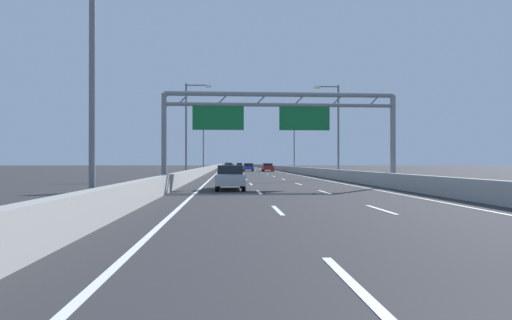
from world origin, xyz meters
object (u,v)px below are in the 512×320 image
object	(u,v)px
streetlamp_left_far	(205,140)
red_car	(268,167)
sign_gantry	(276,115)
blue_car	(248,167)
streetlamp_right_mid	(336,125)
streetlamp_left_near	(100,42)
white_car	(229,168)
silver_car	(230,177)
streetlamp_left_mid	(188,125)
black_car	(239,165)
orange_car	(228,165)
streetlamp_right_far	(293,140)
yellow_car	(229,166)

from	to	relation	value
streetlamp_left_far	red_car	size ratio (longest dim) A/B	2.04
sign_gantry	blue_car	world-z (taller)	sign_gantry
streetlamp_left_far	blue_car	distance (m)	10.72
streetlamp_right_mid	sign_gantry	bearing A→B (deg)	-117.57
streetlamp_left_near	blue_car	size ratio (longest dim) A/B	2.29
white_car	silver_car	world-z (taller)	silver_car
streetlamp_left_near	white_car	bearing A→B (deg)	85.99
streetlamp_left_mid	black_car	xyz separation A→B (m)	(7.28, 89.64, -4.66)
streetlamp_right_mid	black_car	world-z (taller)	streetlamp_right_mid
sign_gantry	white_car	xyz separation A→B (m)	(-3.10, 42.71, -4.09)
white_car	orange_car	bearing A→B (deg)	90.27
silver_car	black_car	bearing A→B (deg)	88.30
streetlamp_left_mid	streetlamp_right_mid	xyz separation A→B (m)	(14.93, 0.00, 0.00)
sign_gantry	streetlamp_right_far	distance (m)	45.79
streetlamp_left_mid	streetlamp_right_far	bearing A→B (deg)	63.74
sign_gantry	white_car	bearing A→B (deg)	94.15
sign_gantry	streetlamp_left_far	distance (m)	45.69
black_car	yellow_car	xyz separation A→B (m)	(-3.21, -25.61, 0.02)
blue_car	white_car	bearing A→B (deg)	-112.78
streetlamp_left_mid	sign_gantry	bearing A→B (deg)	-64.25
streetlamp_left_mid	blue_car	bearing A→B (deg)	78.16
orange_car	silver_car	xyz separation A→B (m)	(0.33, -111.09, -0.05)
streetlamp_right_far	yellow_car	size ratio (longest dim) A/B	2.06
streetlamp_right_far	black_car	size ratio (longest dim) A/B	2.25
blue_car	sign_gantry	bearing A→B (deg)	-90.48
streetlamp_left_near	blue_car	distance (m)	67.09
streetlamp_left_near	red_car	size ratio (longest dim) A/B	2.04
streetlamp_right_mid	streetlamp_right_far	xyz separation A→B (m)	(0.00, 30.26, 0.00)
streetlamp_right_mid	white_car	bearing A→B (deg)	111.31
orange_car	silver_car	world-z (taller)	orange_car
streetlamp_left_near	red_car	distance (m)	65.32
streetlamp_right_far	streetlamp_right_mid	bearing A→B (deg)	-90.00
sign_gantry	yellow_car	world-z (taller)	sign_gantry
red_car	white_car	bearing A→B (deg)	-138.31
black_car	red_car	distance (m)	55.79
streetlamp_left_far	silver_car	size ratio (longest dim) A/B	2.04
streetlamp_left_near	streetlamp_right_mid	bearing A→B (deg)	63.74
streetlamp_left_near	black_car	distance (m)	120.21
blue_car	black_car	xyz separation A→B (m)	(-0.32, 53.41, -0.01)
sign_gantry	red_car	size ratio (longest dim) A/B	3.39
streetlamp_left_mid	silver_car	bearing A→B (deg)	-76.84
streetlamp_right_far	red_car	size ratio (longest dim) A/B	2.04
sign_gantry	orange_car	xyz separation A→B (m)	(-3.41, 108.45, -4.01)
streetlamp_left_far	black_car	size ratio (longest dim) A/B	2.25
sign_gantry	streetlamp_left_near	size ratio (longest dim) A/B	1.66
red_car	silver_car	distance (m)	51.92
red_car	sign_gantry	bearing A→B (deg)	-94.42
white_car	yellow_car	bearing A→B (deg)	90.01
streetlamp_left_near	streetlamp_right_far	distance (m)	62.33
white_car	silver_car	size ratio (longest dim) A/B	0.97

